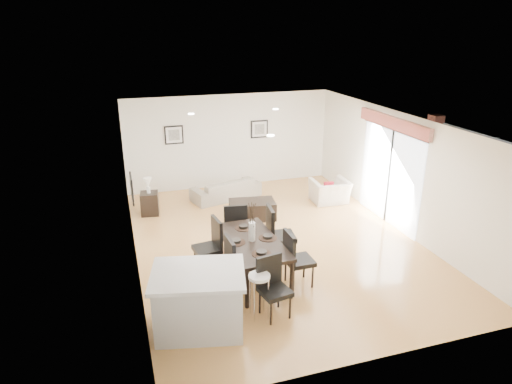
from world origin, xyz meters
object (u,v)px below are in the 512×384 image
object	(u,v)px
sofa	(226,189)
dining_chair_head	(272,283)
dining_chair_foot	(235,225)
coffee_table	(252,210)
dining_table	(252,244)
bar_stool	(259,281)
dining_chair_efar	(276,231)
dining_chair_wnear	(223,266)
armchair	(330,191)
kitchen_island	(199,300)
dining_chair_wfar	(211,243)
side_table	(150,203)
dining_chair_enear	(295,256)

from	to	relation	value
sofa	dining_chair_head	xyz separation A→B (m)	(-0.57, -5.43, 0.30)
dining_chair_foot	coffee_table	size ratio (longest dim) A/B	0.98
dining_table	bar_stool	world-z (taller)	dining_table
dining_chair_efar	coffee_table	size ratio (longest dim) A/B	1.07
dining_chair_wnear	dining_chair_efar	world-z (taller)	dining_chair_efar
armchair	dining_chair_efar	distance (m)	3.65
sofa	dining_chair_wnear	world-z (taller)	dining_chair_wnear
dining_chair_efar	kitchen_island	bearing A→B (deg)	138.67
dining_chair_foot	sofa	bearing A→B (deg)	-93.37
armchair	dining_chair_foot	xyz separation A→B (m)	(-3.16, -1.95, 0.29)
dining_chair_wfar	bar_stool	bearing A→B (deg)	6.58
dining_table	kitchen_island	world-z (taller)	kitchen_island
dining_chair_foot	kitchen_island	xyz separation A→B (m)	(-1.22, -2.37, -0.10)
armchair	dining_chair_wnear	world-z (taller)	dining_chair_wnear
dining_chair_wnear	side_table	size ratio (longest dim) A/B	1.94
dining_chair_head	kitchen_island	bearing A→B (deg)	170.22
sofa	dining_chair_head	world-z (taller)	dining_chair_head
dining_chair_efar	dining_chair_head	distance (m)	1.80
dining_chair_efar	bar_stool	distance (m)	1.92
dining_chair_wnear	dining_chair_efar	distance (m)	1.63
dining_chair_foot	coffee_table	world-z (taller)	dining_chair_foot
dining_chair_wnear	dining_chair_foot	distance (m)	1.77
coffee_table	kitchen_island	distance (m)	4.45
dining_chair_wnear	dining_chair_efar	xyz separation A→B (m)	(1.32, 0.96, 0.04)
sofa	dining_chair_wnear	xyz separation A→B (m)	(-1.22, -4.72, 0.35)
kitchen_island	armchair	bearing A→B (deg)	57.49
sofa	side_table	world-z (taller)	side_table
dining_chair_foot	bar_stool	xyz separation A→B (m)	(-0.24, -2.37, 0.06)
dining_chair_wnear	side_table	distance (m)	4.32
dining_chair_foot	kitchen_island	world-z (taller)	dining_chair_foot
coffee_table	bar_stool	bearing A→B (deg)	-97.39
dining_chair_wfar	armchair	bearing A→B (deg)	117.21
dining_table	kitchen_island	size ratio (longest dim) A/B	1.19
dining_chair_wfar	side_table	bearing A→B (deg)	-172.08
dining_chair_wfar	kitchen_island	world-z (taller)	dining_chair_wfar
sofa	dining_table	bearing A→B (deg)	67.20
dining_chair_foot	coffee_table	distance (m)	1.81
dining_chair_wnear	kitchen_island	size ratio (longest dim) A/B	0.68
dining_chair_wnear	bar_stool	distance (m)	0.84
dining_chair_foot	kitchen_island	size ratio (longest dim) A/B	0.66
dining_table	bar_stool	size ratio (longest dim) A/B	2.51
dining_chair_head	dining_chair_foot	bearing A→B (deg)	79.03
dining_chair_enear	kitchen_island	world-z (taller)	dining_chair_enear
armchair	side_table	size ratio (longest dim) A/B	1.65
dining_chair_enear	dining_chair_foot	distance (m)	1.78
dining_chair_wfar	dining_chair_foot	size ratio (longest dim) A/B	1.01
sofa	dining_chair_wfar	distance (m)	3.97
sofa	dining_table	size ratio (longest dim) A/B	0.98
armchair	coffee_table	xyz separation A→B (m)	(-2.31, -0.40, -0.09)
armchair	bar_stool	distance (m)	5.51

